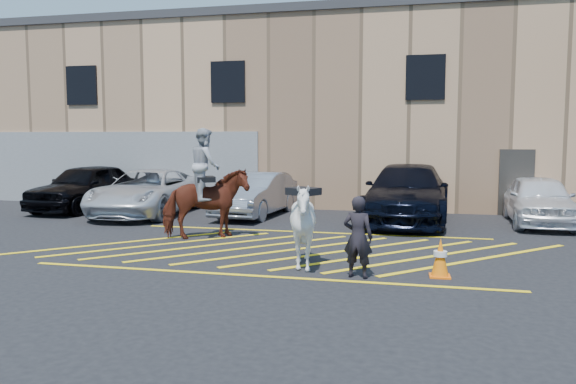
% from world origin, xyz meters
% --- Properties ---
extents(ground, '(90.00, 90.00, 0.00)m').
position_xyz_m(ground, '(0.00, 0.00, 0.00)').
color(ground, black).
rests_on(ground, ground).
extents(car_black_suv, '(2.38, 5.01, 1.65)m').
position_xyz_m(car_black_suv, '(-8.74, 5.09, 0.83)').
color(car_black_suv, black).
rests_on(car_black_suv, ground).
extents(car_white_pickup, '(2.76, 5.56, 1.51)m').
position_xyz_m(car_white_pickup, '(-6.00, 4.44, 0.76)').
color(car_white_pickup, silver).
rests_on(car_white_pickup, ground).
extents(car_silver_sedan, '(1.93, 4.48, 1.43)m').
position_xyz_m(car_silver_sedan, '(-2.37, 4.98, 0.72)').
color(car_silver_sedan, gray).
rests_on(car_silver_sedan, ground).
extents(car_blue_suv, '(2.74, 6.11, 1.74)m').
position_xyz_m(car_blue_suv, '(2.53, 4.95, 0.87)').
color(car_blue_suv, black).
rests_on(car_blue_suv, ground).
extents(car_white_suv, '(1.90, 4.39, 1.48)m').
position_xyz_m(car_white_suv, '(6.37, 5.15, 0.74)').
color(car_white_suv, white).
rests_on(car_white_suv, ground).
extents(handler, '(0.61, 0.46, 1.53)m').
position_xyz_m(handler, '(1.79, -2.47, 0.77)').
color(handler, black).
rests_on(handler, ground).
extents(warehouse, '(32.42, 10.20, 7.30)m').
position_xyz_m(warehouse, '(-0.01, 11.99, 3.65)').
color(warehouse, tan).
rests_on(warehouse, ground).
extents(hatching_zone, '(12.60, 5.12, 0.01)m').
position_xyz_m(hatching_zone, '(-0.00, -0.30, 0.01)').
color(hatching_zone, yellow).
rests_on(hatching_zone, ground).
extents(mounted_bay, '(2.35, 1.87, 2.83)m').
position_xyz_m(mounted_bay, '(-2.43, 0.66, 1.14)').
color(mounted_bay, '#5F2316').
rests_on(mounted_bay, ground).
extents(saddled_white, '(1.99, 2.06, 1.73)m').
position_xyz_m(saddled_white, '(0.66, -1.98, 0.87)').
color(saddled_white, silver).
rests_on(saddled_white, ground).
extents(traffic_cone, '(0.40, 0.40, 0.73)m').
position_xyz_m(traffic_cone, '(3.29, -2.07, 0.37)').
color(traffic_cone, '#FD630A').
rests_on(traffic_cone, ground).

